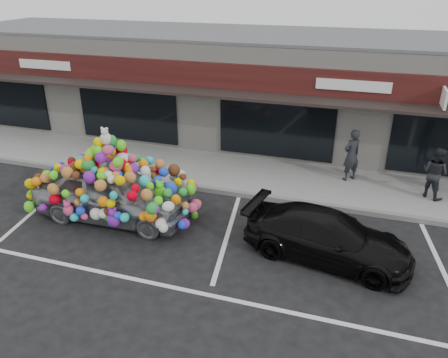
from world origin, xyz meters
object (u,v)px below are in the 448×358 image
(black_sedan, at_px, (327,237))
(pedestrian_b, at_px, (435,173))
(pedestrian_a, at_px, (352,155))
(toy_car, at_px, (112,187))

(black_sedan, bearing_deg, pedestrian_b, -24.69)
(black_sedan, relative_size, pedestrian_a, 2.33)
(toy_car, height_order, pedestrian_a, toy_car)
(pedestrian_b, bearing_deg, pedestrian_a, 27.02)
(black_sedan, xyz_separation_m, pedestrian_b, (2.80, 4.04, 0.36))
(toy_car, distance_m, pedestrian_a, 7.74)
(pedestrian_a, relative_size, pedestrian_b, 1.09)
(pedestrian_a, xyz_separation_m, pedestrian_b, (2.50, -0.53, -0.08))
(toy_car, height_order, black_sedan, toy_car)
(black_sedan, relative_size, pedestrian_b, 2.55)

